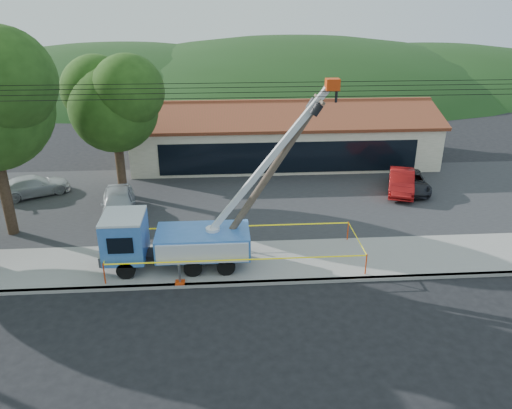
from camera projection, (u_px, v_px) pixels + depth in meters
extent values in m
plane|color=black|center=(242.00, 313.00, 20.36)|extent=(120.00, 120.00, 0.00)
cube|color=gray|center=(240.00, 284.00, 22.25)|extent=(60.00, 0.25, 0.15)
cube|color=gray|center=(239.00, 262.00, 24.00)|extent=(60.00, 4.00, 0.15)
cube|color=#28282B|center=(234.00, 199.00, 31.34)|extent=(60.00, 12.00, 0.10)
cube|color=beige|center=(283.00, 138.00, 38.28)|extent=(22.00, 8.00, 3.40)
cube|color=black|center=(289.00, 157.00, 34.70)|extent=(18.04, 0.08, 2.21)
cube|color=brown|center=(287.00, 116.00, 35.58)|extent=(22.50, 4.53, 1.52)
cube|color=brown|center=(280.00, 104.00, 39.25)|extent=(22.50, 4.53, 1.52)
cube|color=brown|center=(283.00, 101.00, 37.16)|extent=(22.50, 0.30, 0.25)
cylinder|color=#332316|center=(5.00, 191.00, 25.93)|extent=(0.56, 0.56, 5.06)
sphere|color=#1E3D10|center=(1.00, 81.00, 22.97)|extent=(5.04, 5.04, 5.04)
cylinder|color=#332316|center=(120.00, 166.00, 31.00)|extent=(0.56, 0.56, 4.18)
sphere|color=#1E3D10|center=(114.00, 108.00, 29.58)|extent=(5.25, 5.25, 5.25)
sphere|color=#1E3D10|center=(97.00, 90.00, 29.78)|extent=(4.20, 4.20, 4.20)
sphere|color=#1E3D10|center=(128.00, 91.00, 28.56)|extent=(4.20, 4.20, 4.20)
ellipsoid|color=#1A3814|center=(118.00, 85.00, 69.82)|extent=(78.40, 56.00, 28.00)
ellipsoid|color=#1A3814|center=(295.00, 83.00, 71.42)|extent=(89.60, 64.00, 32.00)
ellipsoid|color=#1A3814|center=(431.00, 81.00, 72.70)|extent=(72.80, 52.00, 26.00)
cylinder|color=black|center=(237.00, 98.00, 19.99)|extent=(60.00, 0.02, 0.02)
cylinder|color=black|center=(236.00, 93.00, 20.40)|extent=(60.00, 0.02, 0.02)
cylinder|color=black|center=(236.00, 87.00, 20.81)|extent=(60.00, 0.02, 0.02)
cylinder|color=black|center=(236.00, 83.00, 21.13)|extent=(60.00, 0.02, 0.02)
cylinder|color=black|center=(126.00, 270.00, 22.40)|extent=(0.84, 0.28, 0.84)
cylinder|color=black|center=(133.00, 249.00, 24.20)|extent=(0.84, 0.28, 0.84)
cylinder|color=black|center=(193.00, 268.00, 22.59)|extent=(0.84, 0.28, 0.84)
cylinder|color=black|center=(195.00, 247.00, 24.39)|extent=(0.84, 0.28, 0.84)
cylinder|color=black|center=(226.00, 266.00, 22.69)|extent=(0.84, 0.28, 0.84)
cylinder|color=black|center=(225.00, 246.00, 24.49)|extent=(0.84, 0.28, 0.84)
cube|color=black|center=(182.00, 253.00, 23.36)|extent=(6.18, 0.94, 0.23)
cube|color=#346EB9|center=(125.00, 237.00, 22.83)|extent=(1.87, 2.25, 1.97)
cube|color=silver|center=(123.00, 216.00, 22.43)|extent=(1.87, 2.25, 0.11)
cube|color=black|center=(105.00, 235.00, 22.72)|extent=(0.07, 1.68, 0.84)
cube|color=gray|center=(105.00, 252.00, 23.06)|extent=(0.14, 2.15, 0.47)
cube|color=#346EB9|center=(203.00, 242.00, 23.21)|extent=(4.30, 2.25, 1.12)
cylinder|color=silver|center=(213.00, 233.00, 23.07)|extent=(0.66, 0.66, 0.56)
cube|color=silver|center=(269.00, 160.00, 21.86)|extent=(5.36, 0.26, 6.70)
cube|color=gray|center=(276.00, 155.00, 21.78)|extent=(3.23, 0.17, 4.03)
cube|color=red|center=(333.00, 84.00, 20.56)|extent=(0.56, 0.47, 0.47)
cube|color=red|center=(180.00, 282.00, 22.15)|extent=(0.42, 0.42, 0.07)
cube|color=red|center=(233.00, 247.00, 25.22)|extent=(0.42, 0.42, 0.07)
cylinder|color=#4E3D33|center=(266.00, 178.00, 22.39)|extent=(5.62, 0.33, 8.58)
cube|color=#4E3D33|center=(319.00, 99.00, 21.15)|extent=(0.17, 1.85, 0.17)
cylinder|color=black|center=(312.00, 104.00, 21.73)|extent=(0.59, 0.37, 0.63)
cylinder|color=black|center=(317.00, 109.00, 20.79)|extent=(0.59, 0.37, 0.63)
cylinder|color=red|center=(104.00, 274.00, 21.92)|extent=(0.06, 0.06, 1.02)
cylinder|color=red|center=(366.00, 264.00, 22.67)|extent=(0.06, 0.06, 1.02)
cylinder|color=red|center=(348.00, 231.00, 25.84)|extent=(0.06, 0.06, 1.02)
cylinder|color=red|center=(119.00, 238.00, 25.09)|extent=(0.06, 0.06, 1.02)
cube|color=#F8EE0D|center=(237.00, 260.00, 22.12)|extent=(11.72, 0.01, 0.06)
cube|color=#F8EE0D|center=(357.00, 238.00, 24.07)|extent=(0.01, 3.45, 0.06)
cube|color=#F8EE0D|center=(235.00, 226.00, 25.28)|extent=(11.72, 0.01, 0.06)
cube|color=#F8EE0D|center=(111.00, 246.00, 23.32)|extent=(0.01, 3.45, 0.06)
imported|color=#B0B4B7|center=(120.00, 217.00, 28.93)|extent=(2.64, 4.93, 1.60)
imported|color=maroon|center=(400.00, 193.00, 32.37)|extent=(2.83, 4.62, 1.44)
imported|color=silver|center=(35.00, 196.00, 31.88)|extent=(4.71, 3.64, 1.27)
imported|color=black|center=(410.00, 191.00, 32.71)|extent=(2.48, 4.42, 1.17)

